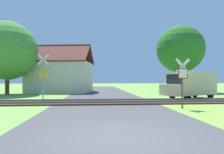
{
  "coord_description": "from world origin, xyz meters",
  "views": [
    {
      "loc": [
        -0.68,
        -5.63,
        1.6
      ],
      "look_at": [
        0.5,
        9.07,
        1.8
      ],
      "focal_mm": 32.0,
      "sensor_mm": 36.0,
      "label": 1
    }
  ],
  "objects": [
    {
      "name": "crossing_sign_far",
      "position": [
        -4.67,
        9.82,
        2.06
      ],
      "size": [
        0.87,
        0.19,
        3.58
      ],
      "rotation": [
        0.0,
        0.0,
        0.17
      ],
      "color": "#9E9EA5",
      "rests_on": "ground"
    },
    {
      "name": "tree_left",
      "position": [
        -10.27,
        16.78,
        4.74
      ],
      "size": [
        6.32,
        6.32,
        7.91
      ],
      "color": "#513823",
      "rests_on": "ground"
    },
    {
      "name": "mail_truck",
      "position": [
        7.23,
        10.61,
        1.24
      ],
      "size": [
        5.22,
        3.75,
        2.24
      ],
      "rotation": [
        0.0,
        0.0,
        2.01
      ],
      "color": "beige",
      "rests_on": "ground"
    },
    {
      "name": "rail_track",
      "position": [
        0.0,
        8.07,
        0.06
      ],
      "size": [
        60.0,
        2.6,
        0.22
      ],
      "color": "#422D1E",
      "rests_on": "ground"
    },
    {
      "name": "ground_plane",
      "position": [
        0.0,
        0.0,
        0.0
      ],
      "size": [
        160.0,
        160.0,
        0.0
      ],
      "primitive_type": "plane",
      "color": "#6B9942"
    },
    {
      "name": "tree_far",
      "position": [
        10.56,
        20.2,
        5.69
      ],
      "size": [
        6.28,
        6.28,
        8.85
      ],
      "color": "#513823",
      "rests_on": "ground"
    },
    {
      "name": "stop_sign_near",
      "position": [
        4.09,
        5.03,
        1.66
      ],
      "size": [
        0.87,
        0.19,
        2.78
      ],
      "rotation": [
        0.0,
        0.0,
        3.27
      ],
      "color": "brown",
      "rests_on": "ground"
    },
    {
      "name": "road_asphalt",
      "position": [
        0.0,
        2.0,
        0.0
      ],
      "size": [
        6.79,
        80.0,
        0.01
      ],
      "primitive_type": "cube",
      "color": "#424244",
      "rests_on": "ground"
    },
    {
      "name": "house",
      "position": [
        -5.18,
        20.72,
        2.1
      ],
      "size": [
        8.48,
        7.49,
        6.19
      ],
      "rotation": [
        0.0,
        0.0,
        -0.15
      ],
      "color": "beige",
      "rests_on": "ground"
    }
  ]
}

